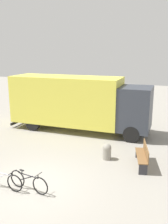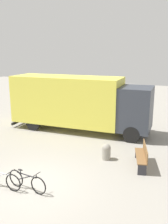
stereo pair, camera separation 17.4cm
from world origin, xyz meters
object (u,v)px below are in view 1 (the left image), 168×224
at_px(bicycle_near, 3,179).
at_px(bicycle_middle, 28,181).
at_px(bollard_near_bench, 107,151).
at_px(park_bench, 143,155).
at_px(delivery_truck, 78,102).

relative_size(bicycle_near, bicycle_middle, 1.00).
bearing_deg(bicycle_middle, bollard_near_bench, 70.37).
distance_m(park_bench, bicycle_middle, 4.92).
distance_m(park_bench, bollard_near_bench, 1.65).
bearing_deg(park_bench, bicycle_near, 115.78).
relative_size(delivery_truck, bicycle_near, 5.15).
height_order(delivery_truck, bicycle_near, delivery_truck).
bearing_deg(delivery_truck, bicycle_middle, -82.77).
relative_size(delivery_truck, bicycle_middle, 5.16).
bearing_deg(bollard_near_bench, bicycle_near, -122.11).
xyz_separation_m(delivery_truck, bollard_near_bench, (3.15, -3.26, -1.43)).
distance_m(bicycle_middle, bollard_near_bench, 4.02).
bearing_deg(delivery_truck, park_bench, -39.54).
height_order(bicycle_near, bollard_near_bench, bollard_near_bench).
bearing_deg(bollard_near_bench, park_bench, 0.86).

